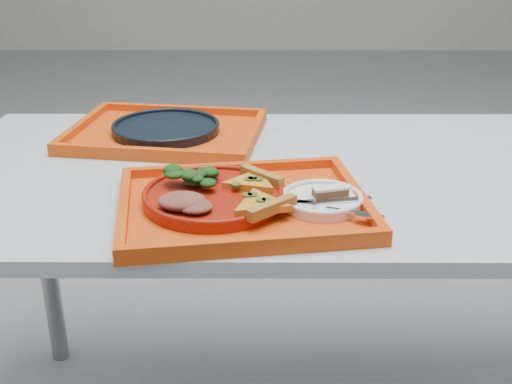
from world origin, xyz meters
TOP-DOWN VIEW (x-y plane):
  - table at (0.00, 0.00)m, footprint 1.60×0.80m
  - tray_main at (-0.14, -0.21)m, footprint 0.50×0.41m
  - tray_far at (-0.34, 0.21)m, footprint 0.50×0.41m
  - dinner_plate at (-0.20, -0.20)m, footprint 0.26×0.26m
  - side_plate at (0.00, -0.21)m, footprint 0.15×0.15m
  - navy_plate at (-0.34, 0.21)m, footprint 0.26×0.26m
  - pizza_slice_a at (-0.11, -0.26)m, footprint 0.16×0.16m
  - pizza_slice_b at (-0.13, -0.16)m, footprint 0.15×0.15m
  - salad_heap at (-0.24, -0.16)m, footprint 0.09×0.08m
  - meat_portion at (-0.25, -0.26)m, footprint 0.09×0.07m
  - dessert_bar at (0.02, -0.20)m, footprint 0.07×0.04m
  - knife at (0.00, -0.23)m, footprint 0.18×0.06m
  - fork at (0.00, -0.26)m, footprint 0.18×0.09m

SIDE VIEW (x-z plane):
  - table at x=0.00m, z-range 0.30..1.05m
  - tray_main at x=-0.14m, z-range 0.75..0.76m
  - tray_far at x=-0.34m, z-range 0.75..0.76m
  - side_plate at x=0.00m, z-range 0.76..0.78m
  - navy_plate at x=-0.34m, z-range 0.76..0.78m
  - dinner_plate at x=-0.20m, z-range 0.76..0.78m
  - knife at x=0.00m, z-range 0.78..0.78m
  - fork at x=0.00m, z-range 0.78..0.78m
  - dessert_bar at x=0.02m, z-range 0.78..0.79m
  - pizza_slice_a at x=-0.11m, z-range 0.78..0.80m
  - pizza_slice_b at x=-0.13m, z-range 0.78..0.80m
  - meat_portion at x=-0.25m, z-range 0.78..0.81m
  - salad_heap at x=-0.24m, z-range 0.78..0.82m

